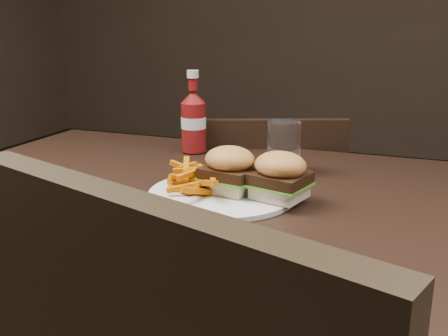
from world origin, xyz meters
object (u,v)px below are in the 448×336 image
(dining_table, at_px, (215,206))
(chair_far, at_px, (268,241))
(plate, at_px, (222,194))
(ketchup_bottle, at_px, (194,127))
(tumbler, at_px, (284,147))

(dining_table, distance_m, chair_far, 0.62)
(chair_far, xyz_separation_m, plate, (0.07, -0.55, 0.33))
(plate, xyz_separation_m, ketchup_bottle, (-0.18, 0.28, 0.06))
(dining_table, height_order, chair_far, dining_table)
(dining_table, bearing_deg, chair_far, 95.57)
(tumbler, bearing_deg, dining_table, -113.80)
(plate, bearing_deg, chair_far, 96.97)
(dining_table, height_order, tumbler, tumbler)
(chair_far, height_order, tumbler, tumbler)
(plate, xyz_separation_m, tumbler, (0.06, 0.18, 0.05))
(dining_table, bearing_deg, ketchup_bottle, 120.74)
(dining_table, xyz_separation_m, tumbler, (0.08, 0.18, 0.08))
(dining_table, xyz_separation_m, chair_far, (-0.05, 0.54, -0.30))
(chair_far, bearing_deg, tumbler, 87.98)
(chair_far, height_order, ketchup_bottle, ketchup_bottle)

